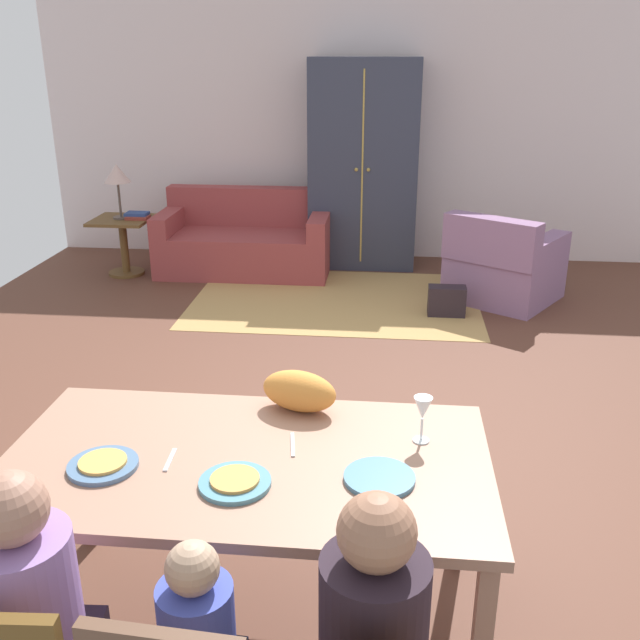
{
  "coord_description": "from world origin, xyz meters",
  "views": [
    {
      "loc": [
        0.24,
        -3.54,
        2.16
      ],
      "look_at": [
        -0.1,
        -0.13,
        0.85
      ],
      "focal_mm": 39.85,
      "sensor_mm": 36.0,
      "label": 1
    }
  ],
  "objects_px": {
    "plate_near_woman": "(379,478)",
    "couch": "(246,242)",
    "wine_glass": "(423,410)",
    "handbag": "(447,301)",
    "plate_near_man": "(103,465)",
    "person_man": "(40,640)",
    "book_lower": "(138,218)",
    "book_upper": "(137,214)",
    "armoire": "(364,165)",
    "table_lamp": "(117,175)",
    "armchair": "(503,267)",
    "dining_table": "(246,473)",
    "cat": "(299,391)",
    "side_table": "(123,238)",
    "plate_near_child": "(235,483)"
  },
  "relations": [
    {
      "from": "side_table",
      "to": "handbag",
      "type": "bearing_deg",
      "value": -15.74
    },
    {
      "from": "cat",
      "to": "side_table",
      "type": "bearing_deg",
      "value": 135.66
    },
    {
      "from": "dining_table",
      "to": "table_lamp",
      "type": "height_order",
      "value": "table_lamp"
    },
    {
      "from": "couch",
      "to": "side_table",
      "type": "height_order",
      "value": "couch"
    },
    {
      "from": "wine_glass",
      "to": "person_man",
      "type": "distance_m",
      "value": 1.47
    },
    {
      "from": "plate_near_man",
      "to": "couch",
      "type": "relative_size",
      "value": 0.14
    },
    {
      "from": "side_table",
      "to": "table_lamp",
      "type": "height_order",
      "value": "table_lamp"
    },
    {
      "from": "couch",
      "to": "armoire",
      "type": "height_order",
      "value": "armoire"
    },
    {
      "from": "armoire",
      "to": "plate_near_woman",
      "type": "bearing_deg",
      "value": -86.85
    },
    {
      "from": "armoire",
      "to": "dining_table",
      "type": "bearing_deg",
      "value": -92.23
    },
    {
      "from": "plate_near_woman",
      "to": "couch",
      "type": "xyz_separation_m",
      "value": [
        -1.48,
        4.91,
        -0.47
      ]
    },
    {
      "from": "dining_table",
      "to": "couch",
      "type": "bearing_deg",
      "value": 101.55
    },
    {
      "from": "plate_near_man",
      "to": "book_lower",
      "type": "xyz_separation_m",
      "value": [
        -1.52,
        4.67,
        -0.18
      ]
    },
    {
      "from": "plate_near_woman",
      "to": "couch",
      "type": "height_order",
      "value": "couch"
    },
    {
      "from": "dining_table",
      "to": "plate_near_woman",
      "type": "height_order",
      "value": "plate_near_woman"
    },
    {
      "from": "wine_glass",
      "to": "side_table",
      "type": "bearing_deg",
      "value": 122.93
    },
    {
      "from": "plate_near_child",
      "to": "book_upper",
      "type": "bearing_deg",
      "value": 113.11
    },
    {
      "from": "wine_glass",
      "to": "table_lamp",
      "type": "distance_m",
      "value": 5.21
    },
    {
      "from": "plate_near_man",
      "to": "plate_near_child",
      "type": "bearing_deg",
      "value": -6.95
    },
    {
      "from": "plate_near_child",
      "to": "wine_glass",
      "type": "relative_size",
      "value": 1.34
    },
    {
      "from": "armchair",
      "to": "armoire",
      "type": "distance_m",
      "value": 1.86
    },
    {
      "from": "table_lamp",
      "to": "book_lower",
      "type": "height_order",
      "value": "table_lamp"
    },
    {
      "from": "wine_glass",
      "to": "couch",
      "type": "xyz_separation_m",
      "value": [
        -1.63,
        4.63,
        -0.59
      ]
    },
    {
      "from": "person_man",
      "to": "book_upper",
      "type": "bearing_deg",
      "value": 106.33
    },
    {
      "from": "couch",
      "to": "book_upper",
      "type": "relative_size",
      "value": 7.88
    },
    {
      "from": "book_lower",
      "to": "handbag",
      "type": "relative_size",
      "value": 0.69
    },
    {
      "from": "plate_near_man",
      "to": "handbag",
      "type": "relative_size",
      "value": 0.78
    },
    {
      "from": "plate_near_child",
      "to": "wine_glass",
      "type": "height_order",
      "value": "wine_glass"
    },
    {
      "from": "armchair",
      "to": "armoire",
      "type": "xyz_separation_m",
      "value": [
        -1.33,
        1.07,
        0.73
      ]
    },
    {
      "from": "armchair",
      "to": "table_lamp",
      "type": "relative_size",
      "value": 2.19
    },
    {
      "from": "wine_glass",
      "to": "plate_near_man",
      "type": "bearing_deg",
      "value": -165.22
    },
    {
      "from": "armchair",
      "to": "book_upper",
      "type": "relative_size",
      "value": 5.38
    },
    {
      "from": "dining_table",
      "to": "cat",
      "type": "xyz_separation_m",
      "value": [
        0.15,
        0.39,
        0.15
      ]
    },
    {
      "from": "plate_near_man",
      "to": "book_upper",
      "type": "height_order",
      "value": "plate_near_man"
    },
    {
      "from": "plate_near_woman",
      "to": "plate_near_man",
      "type": "bearing_deg",
      "value": -178.84
    },
    {
      "from": "armchair",
      "to": "handbag",
      "type": "distance_m",
      "value": 0.72
    },
    {
      "from": "person_man",
      "to": "couch",
      "type": "distance_m",
      "value": 5.51
    },
    {
      "from": "dining_table",
      "to": "side_table",
      "type": "xyz_separation_m",
      "value": [
        -2.19,
        4.55,
        -0.31
      ]
    },
    {
      "from": "armoire",
      "to": "table_lamp",
      "type": "distance_m",
      "value": 2.47
    },
    {
      "from": "table_lamp",
      "to": "wine_glass",
      "type": "bearing_deg",
      "value": -57.07
    },
    {
      "from": "person_man",
      "to": "cat",
      "type": "xyz_separation_m",
      "value": [
        0.64,
        1.06,
        0.33
      ]
    },
    {
      "from": "dining_table",
      "to": "table_lamp",
      "type": "relative_size",
      "value": 3.32
    },
    {
      "from": "table_lamp",
      "to": "book_upper",
      "type": "bearing_deg",
      "value": 17.12
    },
    {
      "from": "handbag",
      "to": "plate_near_woman",
      "type": "bearing_deg",
      "value": -97.81
    },
    {
      "from": "handbag",
      "to": "plate_near_child",
      "type": "bearing_deg",
      "value": -104.72
    },
    {
      "from": "wine_glass",
      "to": "handbag",
      "type": "height_order",
      "value": "wine_glass"
    },
    {
      "from": "cat",
      "to": "armchair",
      "type": "relative_size",
      "value": 0.27
    },
    {
      "from": "plate_near_child",
      "to": "armoire",
      "type": "height_order",
      "value": "armoire"
    },
    {
      "from": "couch",
      "to": "armchair",
      "type": "bearing_deg",
      "value": -15.65
    },
    {
      "from": "wine_glass",
      "to": "book_lower",
      "type": "height_order",
      "value": "wine_glass"
    }
  ]
}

